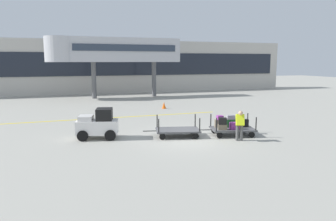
{
  "coord_description": "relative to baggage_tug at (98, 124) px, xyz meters",
  "views": [
    {
      "loc": [
        -6.13,
        -15.16,
        3.99
      ],
      "look_at": [
        -0.23,
        2.35,
        1.13
      ],
      "focal_mm": 34.1,
      "sensor_mm": 36.0,
      "label": 1
    }
  ],
  "objects": [
    {
      "name": "ground_plane",
      "position": [
        4.39,
        -1.38,
        -0.75
      ],
      "size": [
        120.0,
        120.0,
        0.0
      ],
      "primitive_type": "plane",
      "color": "#9E9B91"
    },
    {
      "name": "apron_lead_line",
      "position": [
        1.91,
        5.97,
        -0.75
      ],
      "size": [
        15.43,
        0.34,
        0.01
      ],
      "primitive_type": "cube",
      "rotation": [
        0.0,
        0.0,
        0.01
      ],
      "color": "yellow",
      "rests_on": "ground_plane"
    },
    {
      "name": "terminal_building",
      "position": [
        4.39,
        24.6,
        2.55
      ],
      "size": [
        48.61,
        2.51,
        6.6
      ],
      "color": "#BCB7AD",
      "rests_on": "ground_plane"
    },
    {
      "name": "jet_bridge",
      "position": [
        3.4,
        18.61,
        4.39
      ],
      "size": [
        14.35,
        3.0,
        6.51
      ],
      "color": "#B7B7BC",
      "rests_on": "ground_plane"
    },
    {
      "name": "baggage_tug",
      "position": [
        0.0,
        0.0,
        0.0
      ],
      "size": [
        2.29,
        1.63,
        1.58
      ],
      "color": "white",
      "rests_on": "ground_plane"
    },
    {
      "name": "baggage_cart_lead",
      "position": [
        4.05,
        -0.94,
        -0.41
      ],
      "size": [
        3.09,
        1.88,
        1.1
      ],
      "color": "#4C4C4F",
      "rests_on": "ground_plane"
    },
    {
      "name": "baggage_cart_middle",
      "position": [
        6.9,
        -1.55,
        -0.22
      ],
      "size": [
        3.09,
        1.88,
        1.1
      ],
      "color": "#4C4C4F",
      "rests_on": "ground_plane"
    },
    {
      "name": "baggage_handler",
      "position": [
        6.69,
        -2.8,
        0.11
      ],
      "size": [
        0.53,
        0.54,
        1.56
      ],
      "color": "#4C4C4C",
      "rests_on": "ground_plane"
    },
    {
      "name": "safety_cone_near",
      "position": [
        6.52,
        9.06,
        -0.48
      ],
      "size": [
        0.36,
        0.36,
        0.55
      ],
      "primitive_type": "cone",
      "color": "#EA590F",
      "rests_on": "ground_plane"
    }
  ]
}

